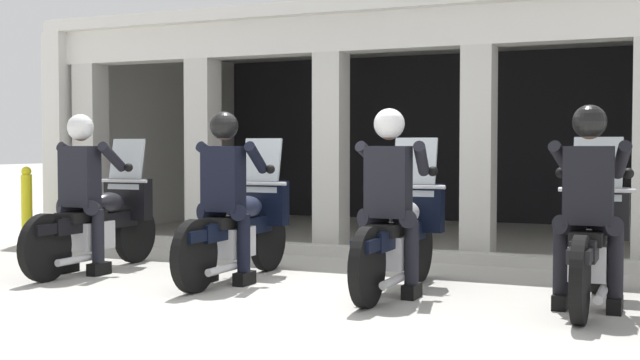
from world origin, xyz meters
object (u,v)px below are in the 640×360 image
object	(u,v)px
motorcycle_center_left	(240,227)
police_officer_center_left	(225,182)
motorcycle_far_left	(101,221)
police_officer_far_left	(82,179)
police_officer_far_right	(589,189)
motorcycle_far_right	(592,242)
police_officer_center_right	(390,185)
bollard_kerbside	(27,205)
motorcycle_center_right	(400,234)

from	to	relation	value
motorcycle_center_left	police_officer_center_left	world-z (taller)	police_officer_center_left
motorcycle_far_left	police_officer_far_left	bearing A→B (deg)	-86.20
police_officer_far_left	police_officer_far_right	size ratio (longest dim) A/B	1.00
motorcycle_center_left	police_officer_far_right	xyz separation A→B (m)	(3.20, -0.29, 0.44)
police_officer_far_left	police_officer_center_left	distance (m)	1.60
motorcycle_center_left	motorcycle_far_right	world-z (taller)	same
motorcycle_center_left	police_officer_center_right	distance (m)	1.69
motorcycle_far_left	motorcycle_center_left	distance (m)	1.60
police_officer_far_right	motorcycle_center_left	bearing A→B (deg)	-171.70
police_officer_center_left	police_officer_far_left	bearing A→B (deg)	-169.72
police_officer_center_left	police_officer_center_right	world-z (taller)	same
police_officer_far_right	bollard_kerbside	xyz separation A→B (m)	(-7.15, 1.72, -0.44)
motorcycle_far_left	police_officer_far_left	distance (m)	0.52
motorcycle_far_right	police_officer_far_left	bearing A→B (deg)	-162.66
police_officer_center_right	bollard_kerbside	xyz separation A→B (m)	(-5.54, 1.74, -0.44)
motorcycle_far_left	police_officer_far_right	world-z (taller)	police_officer_far_right
motorcycle_far_right	police_officer_far_right	distance (m)	0.52
police_officer_center_left	police_officer_far_right	xyz separation A→B (m)	(3.20, -0.01, 0.00)
motorcycle_center_right	police_officer_center_right	distance (m)	0.52
police_officer_far_left	motorcycle_center_left	size ratio (longest dim) A/B	0.78
bollard_kerbside	motorcycle_far_left	bearing A→B (deg)	-32.14
motorcycle_center_right	bollard_kerbside	bearing A→B (deg)	177.98
police_officer_far_left	police_officer_center_right	distance (m)	3.20
police_officer_far_left	bollard_kerbside	size ratio (longest dim) A/B	1.58
motorcycle_center_right	police_officer_far_right	size ratio (longest dim) A/B	1.29
police_officer_far_left	police_officer_far_right	distance (m)	4.80
motorcycle_far_left	motorcycle_center_left	world-z (taller)	same
police_officer_far_left	motorcycle_far_right	xyz separation A→B (m)	(4.80, 0.33, -0.44)
police_officer_center_right	police_officer_far_right	distance (m)	1.60
motorcycle_center_right	bollard_kerbside	xyz separation A→B (m)	(-5.55, 1.45, -0.00)
police_officer_far_left	police_officer_center_right	bearing A→B (deg)	4.42
motorcycle_far_left	police_officer_far_right	bearing A→B (deg)	1.17
police_officer_far_left	police_officer_far_right	xyz separation A→B (m)	(4.80, 0.04, 0.00)
police_officer_far_left	motorcycle_center_left	bearing A→B (deg)	15.73
motorcycle_far_left	police_officer_far_right	distance (m)	4.83
police_officer_far_right	motorcycle_center_right	bearing A→B (deg)	-175.84
motorcycle_center_left	motorcycle_far_right	size ratio (longest dim) A/B	1.00
police_officer_far_left	police_officer_center_left	bearing A→B (deg)	5.76
motorcycle_far_right	motorcycle_center_right	bearing A→B (deg)	-165.76
police_officer_far_left	bollard_kerbside	xyz separation A→B (m)	(-2.34, 1.76, -0.44)
police_officer_center_left	police_officer_far_right	bearing A→B (deg)	8.48
police_officer_center_left	bollard_kerbside	distance (m)	4.32
motorcycle_center_right	motorcycle_center_left	bearing A→B (deg)	-168.32
motorcycle_center_left	police_officer_far_right	world-z (taller)	police_officer_far_right
motorcycle_far_left	police_officer_far_right	size ratio (longest dim) A/B	1.29
police_officer_center_left	police_officer_far_right	distance (m)	3.20
police_officer_far_left	police_officer_center_right	xyz separation A→B (m)	(3.20, 0.02, 0.00)
motorcycle_far_left	motorcycle_far_right	bearing A→B (deg)	4.56
police_officer_center_left	bollard_kerbside	xyz separation A→B (m)	(-3.94, 1.71, -0.44)
police_officer_center_right	motorcycle_far_left	bearing A→B (deg)	-172.05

